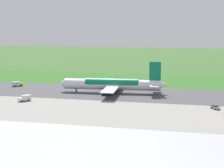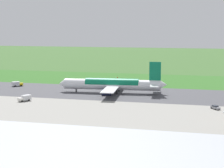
{
  "view_description": "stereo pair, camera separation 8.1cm",
  "coord_description": "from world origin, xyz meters",
  "px_view_note": "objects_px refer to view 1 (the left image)",
  "views": [
    {
      "loc": [
        -41.18,
        181.74,
        32.96
      ],
      "look_at": [
        3.07,
        0.0,
        4.5
      ],
      "focal_mm": 61.39,
      "sensor_mm": 36.0,
      "label": 1
    },
    {
      "loc": [
        -41.26,
        181.72,
        32.96
      ],
      "look_at": [
        3.07,
        0.0,
        4.5
      ],
      "focal_mm": 61.39,
      "sensor_mm": 36.0,
      "label": 2
    }
  ],
  "objects_px": {
    "airliner_main": "(113,84)",
    "service_truck_fuel": "(25,98)",
    "service_truck_baggage": "(17,84)",
    "no_stopping_sign": "(117,79)",
    "traffic_cone_orange": "(103,81)",
    "service_car_followme": "(215,107)"
  },
  "relations": [
    {
      "from": "airliner_main",
      "to": "no_stopping_sign",
      "type": "height_order",
      "value": "airliner_main"
    },
    {
      "from": "service_truck_fuel",
      "to": "service_truck_baggage",
      "type": "bearing_deg",
      "value": -57.96
    },
    {
      "from": "service_truck_baggage",
      "to": "service_car_followme",
      "type": "height_order",
      "value": "service_truck_baggage"
    },
    {
      "from": "airliner_main",
      "to": "service_car_followme",
      "type": "xyz_separation_m",
      "value": [
        -48.62,
        26.79,
        -3.51
      ]
    },
    {
      "from": "service_truck_baggage",
      "to": "service_truck_fuel",
      "type": "xyz_separation_m",
      "value": [
        -23.42,
        37.42,
        0.0
      ]
    },
    {
      "from": "service_car_followme",
      "to": "service_truck_fuel",
      "type": "xyz_separation_m",
      "value": [
        81.43,
        2.69,
        0.56
      ]
    },
    {
      "from": "service_truck_baggage",
      "to": "no_stopping_sign",
      "type": "relative_size",
      "value": 2.37
    },
    {
      "from": "service_car_followme",
      "to": "airliner_main",
      "type": "bearing_deg",
      "value": -28.86
    },
    {
      "from": "service_truck_fuel",
      "to": "traffic_cone_orange",
      "type": "height_order",
      "value": "service_truck_fuel"
    },
    {
      "from": "traffic_cone_orange",
      "to": "no_stopping_sign",
      "type": "bearing_deg",
      "value": -155.26
    },
    {
      "from": "airliner_main",
      "to": "traffic_cone_orange",
      "type": "relative_size",
      "value": 98.46
    },
    {
      "from": "traffic_cone_orange",
      "to": "airliner_main",
      "type": "bearing_deg",
      "value": 111.73
    },
    {
      "from": "service_truck_baggage",
      "to": "airliner_main",
      "type": "bearing_deg",
      "value": 171.97
    },
    {
      "from": "service_car_followme",
      "to": "service_truck_baggage",
      "type": "bearing_deg",
      "value": -18.32
    },
    {
      "from": "airliner_main",
      "to": "service_car_followme",
      "type": "height_order",
      "value": "airliner_main"
    },
    {
      "from": "service_truck_baggage",
      "to": "service_truck_fuel",
      "type": "bearing_deg",
      "value": 122.04
    },
    {
      "from": "airliner_main",
      "to": "service_truck_baggage",
      "type": "bearing_deg",
      "value": -8.03
    },
    {
      "from": "airliner_main",
      "to": "no_stopping_sign",
      "type": "bearing_deg",
      "value": -80.3
    },
    {
      "from": "no_stopping_sign",
      "to": "traffic_cone_orange",
      "type": "distance_m",
      "value": 8.69
    },
    {
      "from": "service_truck_baggage",
      "to": "no_stopping_sign",
      "type": "distance_m",
      "value": 59.15
    },
    {
      "from": "airliner_main",
      "to": "service_truck_fuel",
      "type": "bearing_deg",
      "value": 41.94
    },
    {
      "from": "service_truck_baggage",
      "to": "traffic_cone_orange",
      "type": "distance_m",
      "value": 50.68
    }
  ]
}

